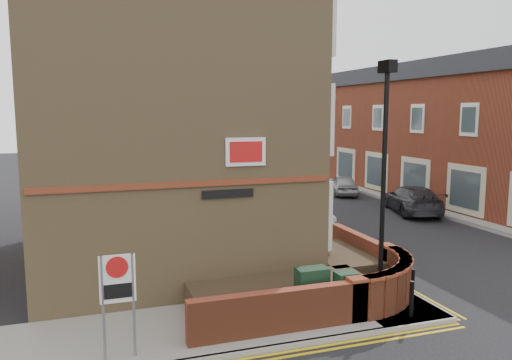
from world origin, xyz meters
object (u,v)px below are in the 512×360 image
Objects in this scene: utility_cabinet_large at (312,291)px; zone_sign at (118,287)px; lamppost at (383,184)px; silver_car_near at (302,213)px.

utility_cabinet_large is 4.86m from zone_sign.
utility_cabinet_large is at bearing 9.69° from zone_sign.
lamppost is 5.25× the size of utility_cabinet_large.
silver_car_near is at bearing 49.82° from zone_sign.
utility_cabinet_large is at bearing 176.99° from lamppost.
lamppost is at bearing 6.07° from zone_sign.
zone_sign is at bearing -170.31° from utility_cabinet_large.
utility_cabinet_large is (-1.90, 0.10, -2.62)m from lamppost.
lamppost is 10.06m from silver_car_near.
lamppost is 6.85m from zone_sign.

